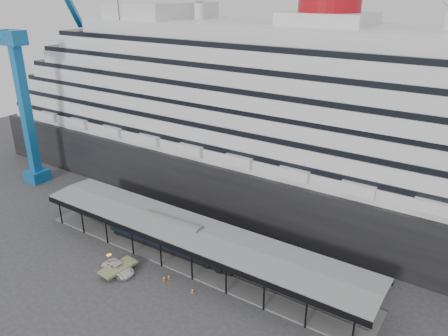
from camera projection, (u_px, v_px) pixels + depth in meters
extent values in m
plane|color=#353538|center=(173.00, 276.00, 63.03)|extent=(200.00, 200.00, 0.00)
cube|color=black|center=(276.00, 172.00, 85.78)|extent=(130.00, 30.00, 10.00)
cube|color=slate|center=(194.00, 258.00, 66.84)|extent=(56.00, 8.00, 0.24)
cube|color=slate|center=(191.00, 260.00, 66.22)|extent=(54.00, 0.08, 0.10)
cube|color=slate|center=(196.00, 255.00, 67.33)|extent=(54.00, 0.08, 0.10)
cube|color=black|center=(173.00, 248.00, 61.72)|extent=(56.00, 0.18, 0.90)
cube|color=black|center=(210.00, 222.00, 68.66)|extent=(56.00, 0.18, 0.90)
cube|color=slate|center=(193.00, 230.00, 64.91)|extent=(56.00, 9.00, 0.24)
cube|color=#1767AD|center=(37.00, 175.00, 93.82)|extent=(4.00, 4.00, 2.40)
cube|color=#1767AD|center=(26.00, 111.00, 88.42)|extent=(1.80, 1.80, 26.00)
cube|color=#1767AD|center=(13.00, 38.00, 82.94)|extent=(5.00, 3.20, 2.80)
cylinder|color=black|center=(124.00, 70.00, 85.77)|extent=(0.12, 0.12, 47.21)
imported|color=white|center=(118.00, 268.00, 63.41)|extent=(5.56, 3.00, 1.48)
cube|color=black|center=(173.00, 248.00, 68.72)|extent=(22.93, 3.47, 0.76)
cube|color=black|center=(173.00, 242.00, 68.35)|extent=(24.03, 3.95, 1.20)
cube|color=beige|center=(172.00, 235.00, 67.85)|extent=(24.03, 3.99, 1.41)
cube|color=black|center=(172.00, 230.00, 67.50)|extent=(24.03, 3.95, 0.44)
cube|color=red|center=(164.00, 281.00, 61.90)|extent=(0.49, 0.49, 0.03)
cone|color=red|center=(164.00, 278.00, 61.75)|extent=(0.41, 0.41, 0.78)
cylinder|color=white|center=(164.00, 278.00, 61.72)|extent=(0.25, 0.25, 0.15)
cube|color=#F65D0D|center=(193.00, 293.00, 59.47)|extent=(0.39, 0.39, 0.03)
cone|color=#F65D0D|center=(192.00, 291.00, 59.34)|extent=(0.33, 0.33, 0.66)
cylinder|color=white|center=(192.00, 290.00, 59.32)|extent=(0.21, 0.21, 0.13)
cube|color=#E25A0C|center=(169.00, 279.00, 62.34)|extent=(0.35, 0.35, 0.03)
cone|color=#E25A0C|center=(169.00, 277.00, 62.21)|extent=(0.29, 0.29, 0.65)
cylinder|color=white|center=(169.00, 276.00, 62.19)|extent=(0.21, 0.21, 0.13)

